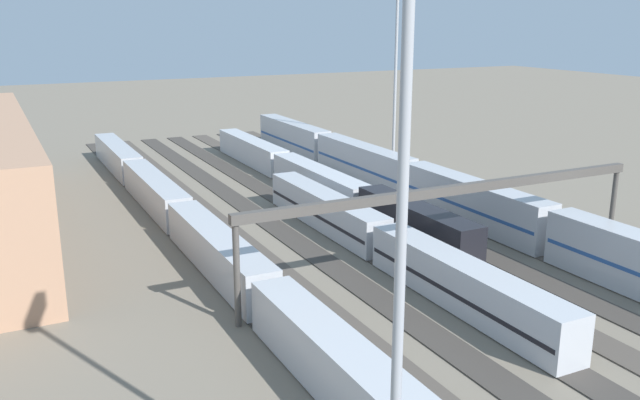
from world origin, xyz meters
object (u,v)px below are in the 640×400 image
(train_on_track_3, at_px, (314,180))
(light_mast_0, at_px, (396,50))
(train_on_track_1, at_px, (472,203))
(train_on_track_4, at_px, (383,242))
(light_mast_1, at_px, (404,162))
(signal_gantry, at_px, (454,197))
(train_on_track_7, at_px, (212,247))

(train_on_track_3, height_order, light_mast_0, light_mast_0)
(train_on_track_1, bearing_deg, train_on_track_3, 27.05)
(train_on_track_4, bearing_deg, light_mast_1, 148.90)
(train_on_track_1, distance_m, signal_gantry, 18.55)
(light_mast_1, bearing_deg, train_on_track_3, -22.91)
(train_on_track_7, xyz_separation_m, train_on_track_3, (19.57, -20.00, 0.04))
(light_mast_0, bearing_deg, signal_gantry, 153.72)
(train_on_track_1, height_order, train_on_track_3, train_on_track_1)
(train_on_track_7, xyz_separation_m, train_on_track_4, (-5.64, -15.00, -0.08))
(signal_gantry, bearing_deg, train_on_track_4, 19.46)
(train_on_track_3, bearing_deg, light_mast_1, 157.09)
(light_mast_1, bearing_deg, train_on_track_1, -42.53)
(signal_gantry, bearing_deg, train_on_track_7, 54.00)
(train_on_track_4, relative_size, light_mast_0, 1.67)
(train_on_track_3, relative_size, signal_gantry, 1.66)
(light_mast_0, bearing_deg, train_on_track_7, 127.12)
(train_on_track_3, distance_m, signal_gantry, 32.87)
(train_on_track_1, bearing_deg, train_on_track_7, 89.98)
(signal_gantry, bearing_deg, light_mast_0, -26.28)
(light_mast_0, distance_m, signal_gantry, 47.33)
(train_on_track_7, distance_m, light_mast_0, 50.17)
(train_on_track_1, distance_m, light_mast_0, 33.52)
(train_on_track_1, height_order, train_on_track_4, train_on_track_1)
(train_on_track_3, xyz_separation_m, signal_gantry, (-32.29, 2.50, 5.62))
(train_on_track_1, bearing_deg, light_mast_1, 137.47)
(light_mast_1, distance_m, signal_gantry, 33.76)
(train_on_track_4, relative_size, light_mast_1, 1.73)
(train_on_track_1, height_order, train_on_track_7, train_on_track_1)
(train_on_track_3, bearing_deg, train_on_track_4, 168.78)
(train_on_track_7, bearing_deg, signal_gantry, -126.00)
(train_on_track_4, bearing_deg, train_on_track_3, -11.22)
(train_on_track_7, bearing_deg, train_on_track_4, -110.60)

